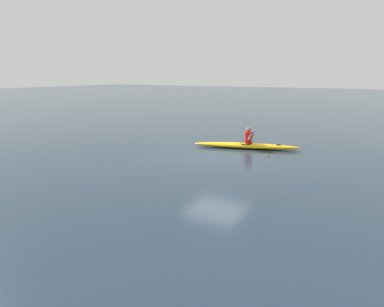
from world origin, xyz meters
The scene contains 3 objects.
ground_plane centered at (0.00, 0.00, 0.00)m, with size 160.00×160.00×0.00m, color #1E2D3D.
kayak centered at (-0.46, -2.12, 0.13)m, with size 4.93×2.16×0.25m.
kayaker centered at (-0.58, -2.16, 0.58)m, with size 0.80×2.37×0.76m.
Camera 1 is at (-6.35, 12.81, 3.42)m, focal length 31.97 mm.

